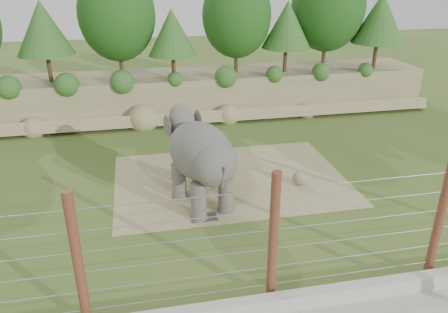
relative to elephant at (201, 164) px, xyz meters
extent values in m
plane|color=#436423|center=(1.07, -1.15, -1.75)|extent=(90.00, 90.00, 0.00)
cube|color=#8F825B|center=(1.07, 11.85, -0.50)|extent=(30.00, 4.00, 2.50)
cube|color=#8F825B|center=(1.07, 9.55, -1.40)|extent=(30.00, 1.37, 1.07)
cylinder|color=#3F2B19|center=(-6.93, 11.35, 1.54)|extent=(0.24, 0.24, 1.58)
sphere|color=#174914|center=(-6.93, 11.35, 3.67)|extent=(3.60, 3.60, 3.60)
cylinder|color=#3F2B19|center=(-2.93, 11.85, 1.71)|extent=(0.24, 0.24, 1.92)
sphere|color=#174914|center=(-2.93, 11.85, 4.32)|extent=(4.40, 4.40, 4.40)
cylinder|color=#3F2B19|center=(0.07, 10.65, 1.45)|extent=(0.24, 0.24, 1.40)
sphere|color=#174914|center=(0.07, 10.65, 3.35)|extent=(3.20, 3.20, 3.20)
cylinder|color=#3F2B19|center=(4.07, 11.65, 1.66)|extent=(0.24, 0.24, 1.82)
sphere|color=#174914|center=(4.07, 11.65, 4.13)|extent=(4.16, 4.16, 4.16)
cylinder|color=#3F2B19|center=(7.07, 11.05, 1.50)|extent=(0.24, 0.24, 1.50)
sphere|color=#174914|center=(7.07, 11.05, 3.54)|extent=(3.44, 3.44, 3.44)
cylinder|color=#3F2B19|center=(10.07, 12.05, 1.76)|extent=(0.24, 0.24, 2.03)
sphere|color=#174914|center=(10.07, 12.05, 4.52)|extent=(4.64, 4.64, 4.64)
cylinder|color=#3F2B19|center=(13.07, 10.85, 1.57)|extent=(0.24, 0.24, 1.64)
sphere|color=#174914|center=(13.07, 10.85, 3.80)|extent=(3.76, 3.76, 3.76)
cube|color=tan|center=(1.57, 1.85, -1.74)|extent=(10.00, 7.00, 0.02)
cube|color=#262628|center=(-0.11, -1.07, -1.72)|extent=(1.00, 0.60, 0.03)
sphere|color=gray|center=(4.35, 0.81, -1.43)|extent=(0.61, 0.61, 0.61)
cube|color=beige|center=(1.07, -6.15, -1.50)|extent=(26.00, 0.35, 0.50)
cylinder|color=#582A1C|center=(-3.93, -5.65, 0.25)|extent=(0.26, 0.26, 4.00)
cylinder|color=#582A1C|center=(1.07, -5.65, 0.25)|extent=(0.26, 0.26, 4.00)
cylinder|color=#582A1C|center=(6.07, -5.65, 0.25)|extent=(0.26, 0.26, 4.00)
cylinder|color=#96969B|center=(1.07, -5.65, -1.25)|extent=(20.00, 0.02, 0.02)
cylinder|color=#96969B|center=(1.07, -5.65, -0.65)|extent=(20.00, 0.02, 0.02)
cylinder|color=#96969B|center=(1.07, -5.65, -0.05)|extent=(20.00, 0.02, 0.02)
cylinder|color=#96969B|center=(1.07, -5.65, 0.55)|extent=(20.00, 0.02, 0.02)
cylinder|color=#96969B|center=(1.07, -5.65, 1.15)|extent=(20.00, 0.02, 0.02)
cylinder|color=#96969B|center=(1.07, -5.65, 1.75)|extent=(20.00, 0.02, 0.02)
camera|label=1|loc=(-2.19, -14.92, 6.97)|focal=35.00mm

